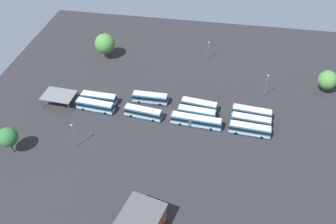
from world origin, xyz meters
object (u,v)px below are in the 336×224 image
object	(u,v)px
bus_row2_slot2	(199,105)
tree_east_edge	(328,80)
bus_row3_slot0	(250,129)
depot_building	(140,224)
bus_row0_slot0	(95,106)
lamp_post_mid_lot	(74,135)
tree_north_edge	(105,44)
bus_row1_slot2	(150,98)
bus_row0_slot1	(99,98)
maintenance_shelter	(59,95)
bus_row2_slot0	(196,121)
bus_row3_slot2	(252,113)
bus_row3_slot1	(251,121)
tree_northwest	(8,137)
lamp_post_by_building	(266,85)
bus_row2_slot1	(197,113)
lamp_post_far_corner	(208,50)

from	to	relation	value
bus_row2_slot2	tree_east_edge	bearing A→B (deg)	22.10
bus_row3_slot0	depot_building	bearing A→B (deg)	-123.35
bus_row0_slot0	lamp_post_mid_lot	xyz separation A→B (m)	(-0.30, -16.45, 2.85)
depot_building	tree_north_edge	bearing A→B (deg)	112.99
bus_row1_slot2	lamp_post_mid_lot	size ratio (longest dim) A/B	1.34
bus_row0_slot1	tree_east_edge	distance (m)	74.86
bus_row0_slot1	tree_north_edge	world-z (taller)	tree_north_edge
tree_north_edge	maintenance_shelter	bearing A→B (deg)	-102.71
bus_row2_slot0	lamp_post_mid_lot	xyz separation A→B (m)	(-32.38, -14.78, 2.85)
bus_row1_slot2	bus_row3_slot2	bearing A→B (deg)	-3.19
bus_row1_slot2	bus_row3_slot0	size ratio (longest dim) A/B	0.93
bus_row0_slot0	bus_row2_slot2	size ratio (longest dim) A/B	1.06
bus_row2_slot2	bus_row3_slot0	bearing A→B (deg)	-28.16
bus_row0_slot1	bus_row3_slot1	world-z (taller)	same
lamp_post_mid_lot	tree_northwest	xyz separation A→B (m)	(-16.55, -4.87, 1.20)
bus_row3_slot1	maintenance_shelter	size ratio (longest dim) A/B	1.14
bus_row3_slot2	bus_row3_slot0	bearing A→B (deg)	-94.12
bus_row2_slot0	bus_row0_slot0	bearing A→B (deg)	177.01
tree_northwest	lamp_post_by_building	bearing A→B (deg)	28.25
bus_row1_slot2	bus_row3_slot1	world-z (taller)	same
bus_row0_slot0	bus_row2_slot0	distance (m)	32.12
maintenance_shelter	lamp_post_by_building	xyz separation A→B (m)	(64.94, 14.77, 1.46)
bus_row2_slot2	tree_east_edge	distance (m)	43.61
bus_row2_slot0	bus_row3_slot1	size ratio (longest dim) A/B	1.29
bus_row0_slot1	bus_row2_slot1	bearing A→B (deg)	-3.39
bus_row3_slot2	lamp_post_far_corner	distance (m)	34.38
bus_row3_slot1	bus_row1_slot2	bearing A→B (deg)	170.08
bus_row2_slot0	bus_row3_slot1	xyz separation A→B (m)	(16.18, 2.90, -0.00)
bus_row0_slot1	bus_row3_slot2	size ratio (longest dim) A/B	0.95
depot_building	tree_east_edge	bearing A→B (deg)	51.62
bus_row2_slot0	tree_east_edge	bearing A→B (deg)	30.53
lamp_post_far_corner	tree_northwest	bearing A→B (deg)	-130.95
bus_row0_slot0	tree_east_edge	distance (m)	75.86
bus_row0_slot1	bus_row1_slot2	size ratio (longest dim) A/B	1.03
bus_row2_slot2	bus_row2_slot0	bearing A→B (deg)	-90.85
maintenance_shelter	bus_row3_slot1	bearing A→B (deg)	-0.01
lamp_post_far_corner	bus_row0_slot0	bearing A→B (deg)	-132.45
bus_row2_slot2	tree_northwest	xyz separation A→B (m)	(-49.04, -27.12, 4.05)
lamp_post_mid_lot	maintenance_shelter	bearing A→B (deg)	124.20
bus_row3_slot1	tree_northwest	size ratio (longest dim) A/B	1.40
bus_row3_slot1	tree_north_edge	xyz separation A→B (m)	(-54.03, 29.06, 4.32)
tree_north_edge	bus_row3_slot1	bearing A→B (deg)	-28.27
bus_row3_slot2	tree_northwest	distance (m)	70.58
bus_row0_slot1	tree_northwest	size ratio (longest dim) A/B	1.36
bus_row0_slot0	bus_row0_slot1	distance (m)	3.83
bus_row0_slot0	lamp_post_mid_lot	world-z (taller)	lamp_post_mid_lot
bus_row3_slot2	bus_row2_slot1	bearing A→B (deg)	-169.53
bus_row2_slot0	tree_north_edge	bearing A→B (deg)	139.82
bus_row1_slot2	tree_east_edge	xyz separation A→B (m)	(56.27, 15.33, 3.25)
bus_row2_slot1	bus_row2_slot2	distance (m)	3.87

